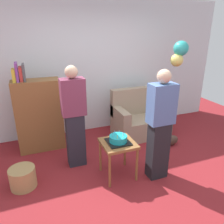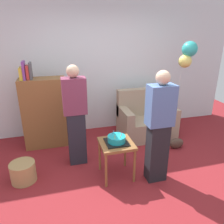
% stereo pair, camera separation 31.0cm
% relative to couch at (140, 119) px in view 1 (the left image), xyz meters
% --- Properties ---
extents(ground_plane, '(8.00, 8.00, 0.00)m').
position_rel_couch_xyz_m(ground_plane, '(-0.85, -1.39, -0.34)').
color(ground_plane, maroon).
extents(wall_back, '(6.00, 0.10, 2.70)m').
position_rel_couch_xyz_m(wall_back, '(-0.85, 0.66, 1.01)').
color(wall_back, silver).
rests_on(wall_back, ground_plane).
extents(couch, '(1.10, 0.70, 0.96)m').
position_rel_couch_xyz_m(couch, '(0.00, 0.00, 0.00)').
color(couch, gray).
rests_on(couch, ground_plane).
extents(bookshelf, '(0.80, 0.36, 1.61)m').
position_rel_couch_xyz_m(bookshelf, '(-1.98, 0.13, 0.33)').
color(bookshelf, brown).
rests_on(bookshelf, ground_plane).
extents(side_table, '(0.48, 0.48, 0.57)m').
position_rel_couch_xyz_m(side_table, '(-0.97, -1.15, 0.14)').
color(side_table, brown).
rests_on(side_table, ground_plane).
extents(birthday_cake, '(0.32, 0.32, 0.17)m').
position_rel_couch_xyz_m(birthday_cake, '(-0.97, -1.15, 0.28)').
color(birthday_cake, black).
rests_on(birthday_cake, side_table).
extents(person_blowing_candles, '(0.36, 0.22, 1.63)m').
position_rel_couch_xyz_m(person_blowing_candles, '(-1.49, -0.62, 0.49)').
color(person_blowing_candles, '#23232D').
rests_on(person_blowing_candles, ground_plane).
extents(person_holding_cake, '(0.36, 0.22, 1.63)m').
position_rel_couch_xyz_m(person_holding_cake, '(-0.43, -1.37, 0.49)').
color(person_holding_cake, black).
rests_on(person_holding_cake, ground_plane).
extents(wicker_basket, '(0.36, 0.36, 0.30)m').
position_rel_couch_xyz_m(wicker_basket, '(-2.32, -0.92, -0.19)').
color(wicker_basket, '#A88451').
rests_on(wicker_basket, ground_plane).
extents(handbag, '(0.28, 0.14, 0.20)m').
position_rel_couch_xyz_m(handbag, '(0.35, -0.66, -0.24)').
color(handbag, '#473328').
rests_on(handbag, ground_plane).
extents(balloon_bunch, '(0.33, 0.28, 1.91)m').
position_rel_couch_xyz_m(balloon_bunch, '(0.66, -0.22, 1.34)').
color(balloon_bunch, silver).
rests_on(balloon_bunch, ground_plane).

